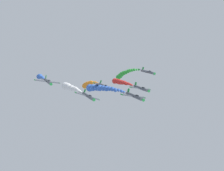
% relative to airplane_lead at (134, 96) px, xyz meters
% --- Properties ---
extents(airplane_lead, '(9.39, 10.35, 3.10)m').
position_rel_airplane_lead_xyz_m(airplane_lead, '(0.00, 0.00, 0.00)').
color(airplane_lead, '#474C56').
extents(smoke_trail_lead, '(7.33, 22.49, 4.16)m').
position_rel_airplane_lead_xyz_m(smoke_trail_lead, '(3.36, -22.41, -1.36)').
color(smoke_trail_lead, blue).
extents(airplane_left_inner, '(9.44, 10.35, 2.96)m').
position_rel_airplane_lead_xyz_m(airplane_left_inner, '(-10.53, -12.01, -0.75)').
color(airplane_left_inner, '#474C56').
extents(smoke_trail_left_inner, '(2.90, 16.52, 2.81)m').
position_rel_airplane_lead_xyz_m(smoke_trail_left_inner, '(-10.17, -29.59, -1.17)').
color(smoke_trail_left_inner, red).
extents(airplane_right_inner, '(8.97, 10.35, 3.98)m').
position_rel_airplane_lead_xyz_m(airplane_right_inner, '(12.56, -10.29, -0.92)').
color(airplane_right_inner, '#474C56').
extents(smoke_trail_right_inner, '(3.38, 20.61, 3.37)m').
position_rel_airplane_lead_xyz_m(smoke_trail_right_inner, '(13.31, -31.21, -1.56)').
color(smoke_trail_right_inner, white).
extents(airplane_left_outer, '(8.98, 10.35, 3.96)m').
position_rel_airplane_lead_xyz_m(airplane_left_outer, '(0.92, -22.22, -0.68)').
color(airplane_left_outer, '#474C56').
extents(smoke_trail_left_outer, '(2.93, 19.29, 6.42)m').
position_rel_airplane_lead_xyz_m(smoke_trail_left_outer, '(0.75, -42.30, -3.70)').
color(smoke_trail_left_outer, orange).
extents(airplane_right_outer, '(9.11, 10.35, 3.60)m').
position_rel_airplane_lead_xyz_m(airplane_right_outer, '(-21.79, -23.95, 3.47)').
color(airplane_right_outer, '#474C56').
extents(smoke_trail_right_outer, '(2.94, 22.88, 8.74)m').
position_rel_airplane_lead_xyz_m(smoke_trail_right_outer, '(-21.81, -47.10, -1.01)').
color(smoke_trail_right_outer, green).
extents(airplane_trailing, '(9.42, 10.35, 3.04)m').
position_rel_airplane_lead_xyz_m(airplane_trailing, '(23.50, -23.51, 2.96)').
color(airplane_trailing, '#474C56').
extents(smoke_trail_trailing, '(2.24, 13.93, 2.84)m').
position_rel_airplane_lead_xyz_m(smoke_trail_trailing, '(23.43, -39.49, 2.30)').
color(smoke_trail_trailing, blue).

